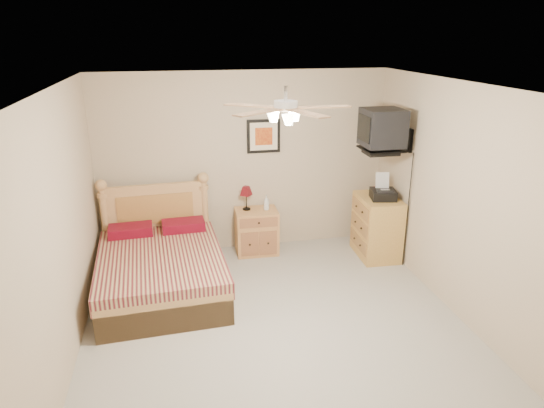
# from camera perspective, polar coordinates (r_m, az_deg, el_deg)

# --- Properties ---
(floor) EXTENTS (4.50, 4.50, 0.00)m
(floor) POSITION_cam_1_polar(r_m,az_deg,el_deg) (5.23, 0.84, -14.91)
(floor) COLOR gray
(floor) RESTS_ON ground
(ceiling) EXTENTS (4.00, 4.50, 0.04)m
(ceiling) POSITION_cam_1_polar(r_m,az_deg,el_deg) (4.34, 1.00, 13.44)
(ceiling) COLOR white
(ceiling) RESTS_ON ground
(wall_back) EXTENTS (4.00, 0.04, 2.50)m
(wall_back) POSITION_cam_1_polar(r_m,az_deg,el_deg) (6.75, -3.27, 4.84)
(wall_back) COLOR tan
(wall_back) RESTS_ON ground
(wall_front) EXTENTS (4.00, 0.04, 2.50)m
(wall_front) POSITION_cam_1_polar(r_m,az_deg,el_deg) (2.77, 11.73, -19.13)
(wall_front) COLOR tan
(wall_front) RESTS_ON ground
(wall_left) EXTENTS (0.04, 4.50, 2.50)m
(wall_left) POSITION_cam_1_polar(r_m,az_deg,el_deg) (4.66, -23.89, -3.76)
(wall_left) COLOR tan
(wall_left) RESTS_ON ground
(wall_right) EXTENTS (0.04, 4.50, 2.50)m
(wall_right) POSITION_cam_1_polar(r_m,az_deg,el_deg) (5.42, 22.03, -0.35)
(wall_right) COLOR tan
(wall_right) RESTS_ON ground
(bed) EXTENTS (1.51, 1.92, 1.20)m
(bed) POSITION_cam_1_polar(r_m,az_deg,el_deg) (5.83, -13.11, -4.88)
(bed) COLOR tan
(bed) RESTS_ON ground
(nightstand) EXTENTS (0.59, 0.45, 0.63)m
(nightstand) POSITION_cam_1_polar(r_m,az_deg,el_deg) (6.84, -1.83, -3.23)
(nightstand) COLOR #B7854D
(nightstand) RESTS_ON ground
(table_lamp) EXTENTS (0.20, 0.20, 0.34)m
(table_lamp) POSITION_cam_1_polar(r_m,az_deg,el_deg) (6.71, -3.04, 0.72)
(table_lamp) COLOR #5B0E15
(table_lamp) RESTS_ON nightstand
(lotion_bottle) EXTENTS (0.11, 0.11, 0.21)m
(lotion_bottle) POSITION_cam_1_polar(r_m,az_deg,el_deg) (6.71, -0.67, 0.17)
(lotion_bottle) COLOR silver
(lotion_bottle) RESTS_ON nightstand
(framed_picture) EXTENTS (0.46, 0.04, 0.46)m
(framed_picture) POSITION_cam_1_polar(r_m,az_deg,el_deg) (6.69, -1.00, 7.99)
(framed_picture) COLOR black
(framed_picture) RESTS_ON wall_back
(dresser) EXTENTS (0.53, 0.74, 0.85)m
(dresser) POSITION_cam_1_polar(r_m,az_deg,el_deg) (6.85, 12.24, -2.63)
(dresser) COLOR #AA7D38
(dresser) RESTS_ON ground
(fax_machine) EXTENTS (0.38, 0.40, 0.34)m
(fax_machine) POSITION_cam_1_polar(r_m,az_deg,el_deg) (6.61, 13.00, 1.98)
(fax_machine) COLOR black
(fax_machine) RESTS_ON dresser
(magazine_lower) EXTENTS (0.27, 0.31, 0.02)m
(magazine_lower) POSITION_cam_1_polar(r_m,az_deg,el_deg) (6.90, 11.89, 1.44)
(magazine_lower) COLOR #B8AD8F
(magazine_lower) RESTS_ON dresser
(magazine_upper) EXTENTS (0.23, 0.28, 0.02)m
(magazine_upper) POSITION_cam_1_polar(r_m,az_deg,el_deg) (6.92, 12.07, 1.68)
(magazine_upper) COLOR tan
(magazine_upper) RESTS_ON magazine_lower
(wall_tv) EXTENTS (0.56, 0.46, 0.58)m
(wall_tv) POSITION_cam_1_polar(r_m,az_deg,el_deg) (6.28, 14.12, 8.40)
(wall_tv) COLOR black
(wall_tv) RESTS_ON wall_right
(ceiling_fan) EXTENTS (1.14, 1.14, 0.28)m
(ceiling_fan) POSITION_cam_1_polar(r_m,az_deg,el_deg) (4.16, 1.61, 11.23)
(ceiling_fan) COLOR white
(ceiling_fan) RESTS_ON ceiling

